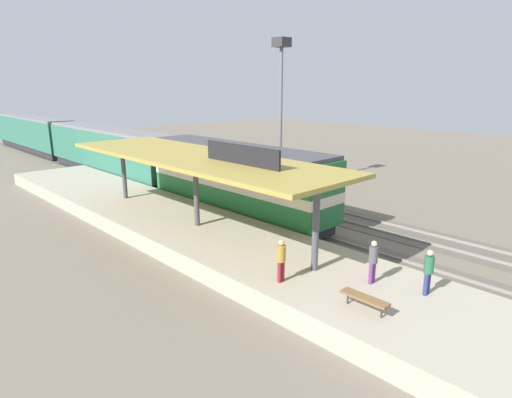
% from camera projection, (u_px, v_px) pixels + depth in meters
% --- Properties ---
extents(ground_plane, '(120.00, 120.00, 0.00)m').
position_uv_depth(ground_plane, '(280.00, 216.00, 27.84)').
color(ground_plane, '#706656').
extents(track_near, '(3.20, 110.00, 0.16)m').
position_uv_depth(track_near, '(258.00, 222.00, 26.49)').
color(track_near, '#5F5649').
rests_on(track_near, ground).
extents(track_far, '(3.20, 110.00, 0.16)m').
position_uv_depth(track_far, '(306.00, 208.00, 29.58)').
color(track_far, '#5F5649').
rests_on(track_far, ground).
extents(platform, '(6.00, 44.00, 0.90)m').
position_uv_depth(platform, '(198.00, 233.00, 23.30)').
color(platform, '#A89E89').
rests_on(platform, ground).
extents(station_canopy, '(5.20, 18.00, 4.70)m').
position_uv_depth(station_canopy, '(196.00, 159.00, 22.18)').
color(station_canopy, '#47474C').
rests_on(station_canopy, platform).
extents(platform_bench, '(0.44, 1.70, 0.50)m').
position_uv_depth(platform_bench, '(365.00, 298.00, 14.32)').
color(platform_bench, '#333338').
rests_on(platform_bench, platform).
extents(locomotive, '(2.93, 14.43, 4.44)m').
position_uv_depth(locomotive, '(237.00, 180.00, 27.26)').
color(locomotive, '#28282D').
rests_on(locomotive, track_near).
extents(passenger_carriage_front, '(2.90, 20.00, 4.24)m').
position_uv_depth(passenger_carriage_front, '(108.00, 151.00, 39.80)').
color(passenger_carriage_front, '#28282D').
rests_on(passenger_carriage_front, track_near).
extents(passenger_carriage_rear, '(2.90, 20.00, 4.24)m').
position_uv_depth(passenger_carriage_rear, '(33.00, 133.00, 54.28)').
color(passenger_carriage_rear, '#28282D').
rests_on(passenger_carriage_rear, track_near).
extents(freight_car, '(2.80, 12.00, 3.54)m').
position_uv_depth(freight_car, '(234.00, 166.00, 34.33)').
color(freight_car, '#28282D').
rests_on(freight_car, track_far).
extents(light_mast, '(1.10, 1.10, 11.70)m').
position_uv_depth(light_mast, '(281.00, 82.00, 33.39)').
color(light_mast, slate).
rests_on(light_mast, ground).
extents(person_waiting, '(0.34, 0.34, 1.71)m').
position_uv_depth(person_waiting, '(428.00, 270.00, 15.30)').
color(person_waiting, navy).
rests_on(person_waiting, platform).
extents(person_walking, '(0.34, 0.34, 1.71)m').
position_uv_depth(person_walking, '(373.00, 260.00, 16.18)').
color(person_walking, '#663375').
rests_on(person_walking, platform).
extents(person_boarding, '(0.34, 0.34, 1.71)m').
position_uv_depth(person_boarding, '(281.00, 258.00, 16.29)').
color(person_boarding, maroon).
rests_on(person_boarding, platform).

